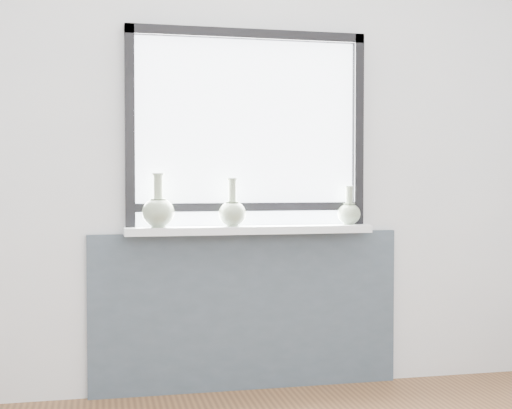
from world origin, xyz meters
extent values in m
cube|color=silver|center=(0.00, 1.81, 1.30)|extent=(3.60, 0.02, 2.60)
cube|color=#414D5C|center=(0.00, 1.78, 0.43)|extent=(1.70, 0.03, 0.86)
cube|color=silver|center=(0.00, 1.71, 0.88)|extent=(1.32, 0.18, 0.04)
cube|color=black|center=(-0.62, 1.76, 1.43)|extent=(0.05, 0.06, 1.05)
cube|color=black|center=(0.62, 1.76, 1.43)|extent=(0.05, 0.06, 1.05)
cube|color=black|center=(0.00, 1.76, 1.92)|extent=(1.30, 0.06, 0.05)
cube|color=black|center=(0.00, 1.76, 1.00)|extent=(1.20, 0.05, 0.04)
cube|color=white|center=(0.00, 1.79, 1.40)|extent=(1.20, 0.01, 1.00)
cylinder|color=#90A284|center=(-0.48, 1.70, 0.90)|extent=(0.08, 0.08, 0.01)
ellipsoid|color=#90A284|center=(-0.48, 1.70, 0.98)|extent=(0.17, 0.17, 0.15)
cone|color=#90A284|center=(-0.48, 1.70, 1.04)|extent=(0.09, 0.09, 0.03)
cylinder|color=#90A284|center=(-0.48, 1.70, 1.10)|extent=(0.05, 0.05, 0.14)
cylinder|color=#90A284|center=(-0.48, 1.70, 1.17)|extent=(0.06, 0.06, 0.01)
cylinder|color=#90A284|center=(-0.10, 1.69, 0.90)|extent=(0.07, 0.07, 0.01)
ellipsoid|color=#90A284|center=(-0.10, 1.69, 0.97)|extent=(0.15, 0.15, 0.13)
cone|color=#90A284|center=(-0.10, 1.69, 1.02)|extent=(0.08, 0.08, 0.03)
cylinder|color=#90A284|center=(-0.10, 1.69, 1.08)|extent=(0.04, 0.04, 0.13)
cylinder|color=#90A284|center=(-0.10, 1.69, 1.15)|extent=(0.05, 0.05, 0.01)
cylinder|color=#90A284|center=(0.56, 1.71, 0.90)|extent=(0.06, 0.06, 0.01)
ellipsoid|color=#90A284|center=(0.56, 1.71, 0.96)|extent=(0.13, 0.13, 0.12)
cone|color=#90A284|center=(0.56, 1.71, 1.00)|extent=(0.07, 0.07, 0.03)
cylinder|color=#90A284|center=(0.56, 1.71, 1.05)|extent=(0.04, 0.04, 0.10)
cylinder|color=#90A284|center=(0.56, 1.71, 1.11)|extent=(0.05, 0.05, 0.01)
camera|label=1|loc=(-0.78, -2.00, 1.15)|focal=50.00mm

